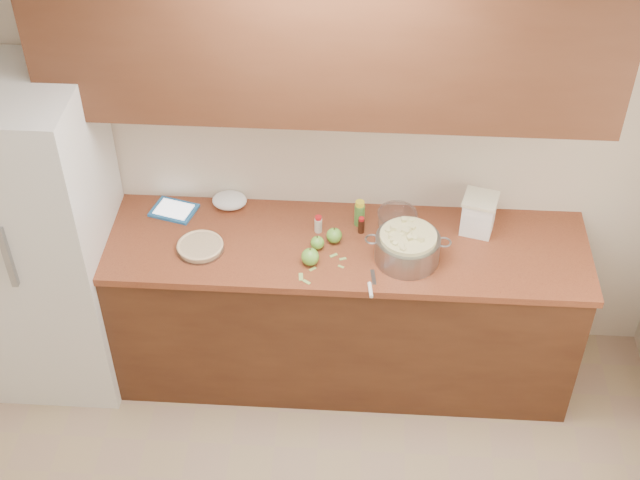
# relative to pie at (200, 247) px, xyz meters

# --- Properties ---
(room_shell) EXTENTS (3.60, 3.60, 3.60)m
(room_shell) POSITION_rel_pie_xyz_m (0.61, -1.38, 0.36)
(room_shell) COLOR #A08167
(room_shell) RESTS_ON ground
(counter_run) EXTENTS (2.64, 0.68, 0.92)m
(counter_run) POSITION_rel_pie_xyz_m (0.61, 0.09, -0.48)
(counter_run) COLOR #4D2915
(counter_run) RESTS_ON ground
(upper_cabinets) EXTENTS (2.60, 0.34, 0.70)m
(upper_cabinets) POSITION_rel_pie_xyz_m (0.61, 0.25, 1.01)
(upper_cabinets) COLOR #502A18
(upper_cabinets) RESTS_ON room_shell
(fridge) EXTENTS (0.70, 0.70, 1.80)m
(fridge) POSITION_rel_pie_xyz_m (-0.83, 0.06, -0.04)
(fridge) COLOR silver
(fridge) RESTS_ON ground
(pie) EXTENTS (0.24, 0.24, 0.04)m
(pie) POSITION_rel_pie_xyz_m (0.00, 0.00, 0.00)
(pie) COLOR silver
(pie) RESTS_ON counter_run
(colander) EXTENTS (0.42, 0.32, 0.16)m
(colander) POSITION_rel_pie_xyz_m (1.02, -0.00, 0.06)
(colander) COLOR gray
(colander) RESTS_ON counter_run
(flour_canister) EXTENTS (0.20, 0.20, 0.20)m
(flour_canister) POSITION_rel_pie_xyz_m (1.38, 0.24, 0.08)
(flour_canister) COLOR white
(flour_canister) RESTS_ON counter_run
(tablet) EXTENTS (0.26, 0.22, 0.02)m
(tablet) POSITION_rel_pie_xyz_m (-0.19, 0.29, -0.01)
(tablet) COLOR #2163A2
(tablet) RESTS_ON counter_run
(paring_knife) EXTENTS (0.04, 0.20, 0.02)m
(paring_knife) POSITION_rel_pie_xyz_m (0.85, -0.23, -0.01)
(paring_knife) COLOR gray
(paring_knife) RESTS_ON counter_run
(lemon_bottle) EXTENTS (0.05, 0.05, 0.15)m
(lemon_bottle) POSITION_rel_pie_xyz_m (0.78, 0.25, 0.05)
(lemon_bottle) COLOR #4C8C38
(lemon_bottle) RESTS_ON counter_run
(cinnamon_shaker) EXTENTS (0.04, 0.04, 0.10)m
(cinnamon_shaker) POSITION_rel_pie_xyz_m (0.57, 0.18, 0.03)
(cinnamon_shaker) COLOR beige
(cinnamon_shaker) RESTS_ON counter_run
(vanilla_bottle) EXTENTS (0.03, 0.03, 0.09)m
(vanilla_bottle) POSITION_rel_pie_xyz_m (0.79, 0.18, 0.02)
(vanilla_bottle) COLOR black
(vanilla_bottle) RESTS_ON counter_run
(mixing_bowl) EXTENTS (0.21, 0.21, 0.08)m
(mixing_bowl) POSITION_rel_pie_xyz_m (0.97, 0.26, 0.02)
(mixing_bowl) COLOR silver
(mixing_bowl) RESTS_ON counter_run
(paper_towel) EXTENTS (0.21, 0.18, 0.08)m
(paper_towel) POSITION_rel_pie_xyz_m (0.10, 0.35, 0.02)
(paper_towel) COLOR white
(paper_towel) RESTS_ON counter_run
(apple_left) EXTENTS (0.07, 0.07, 0.08)m
(apple_left) POSITION_rel_pie_xyz_m (0.58, 0.05, 0.01)
(apple_left) COLOR #64AB36
(apple_left) RESTS_ON counter_run
(apple_center) EXTENTS (0.08, 0.08, 0.09)m
(apple_center) POSITION_rel_pie_xyz_m (0.66, 0.10, 0.02)
(apple_center) COLOR #64AB36
(apple_center) RESTS_ON counter_run
(apple_front) EXTENTS (0.09, 0.09, 0.10)m
(apple_front) POSITION_rel_pie_xyz_m (0.55, -0.07, 0.02)
(apple_front) COLOR #64AB36
(apple_front) RESTS_ON counter_run
(peel_a) EXTENTS (0.04, 0.04, 0.00)m
(peel_a) POSITION_rel_pie_xyz_m (0.54, -0.20, -0.02)
(peel_a) COLOR #91B558
(peel_a) RESTS_ON counter_run
(peel_b) EXTENTS (0.04, 0.03, 0.00)m
(peel_b) POSITION_rel_pie_xyz_m (0.66, -0.00, -0.02)
(peel_b) COLOR #91B558
(peel_b) RESTS_ON counter_run
(peel_c) EXTENTS (0.03, 0.03, 0.00)m
(peel_c) POSITION_rel_pie_xyz_m (0.70, -0.08, -0.02)
(peel_c) COLOR #91B558
(peel_c) RESTS_ON counter_run
(peel_d) EXTENTS (0.04, 0.03, 0.00)m
(peel_d) POSITION_rel_pie_xyz_m (0.71, -0.02, -0.02)
(peel_d) COLOR #91B558
(peel_d) RESTS_ON counter_run
(peel_e) EXTENTS (0.04, 0.03, 0.00)m
(peel_e) POSITION_rel_pie_xyz_m (0.56, -0.11, -0.02)
(peel_e) COLOR #91B558
(peel_e) RESTS_ON counter_run
(peel_f) EXTENTS (0.03, 0.05, 0.00)m
(peel_f) POSITION_rel_pie_xyz_m (0.51, -0.16, -0.02)
(peel_f) COLOR #91B558
(peel_f) RESTS_ON counter_run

